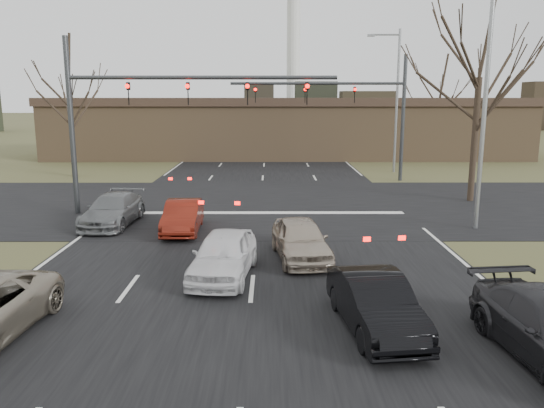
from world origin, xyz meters
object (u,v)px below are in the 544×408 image
at_px(streetlight_right_near, 481,91).
at_px(car_black_hatch, 375,303).
at_px(building, 287,127).
at_px(car_grey_ahead, 113,210).
at_px(streetlight_right_far, 395,94).
at_px(car_silver_ahead, 301,239).
at_px(mast_arm_far, 359,102).
at_px(car_red_ahead, 183,216).
at_px(mast_arm_near, 143,103).
at_px(car_white_sedan, 224,255).

bearing_deg(streetlight_right_near, car_black_hatch, -121.23).
distance_m(building, car_grey_ahead, 28.53).
relative_size(streetlight_right_far, car_grey_ahead, 2.23).
bearing_deg(streetlight_right_near, car_silver_ahead, -150.19).
xyz_separation_m(streetlight_right_near, streetlight_right_far, (0.50, 17.00, 0.00)).
relative_size(building, car_black_hatch, 10.62).
distance_m(streetlight_right_near, streetlight_right_far, 17.01).
bearing_deg(car_black_hatch, car_grey_ahead, 123.79).
height_order(car_black_hatch, car_silver_ahead, car_silver_ahead).
height_order(building, mast_arm_far, mast_arm_far).
xyz_separation_m(building, mast_arm_far, (4.18, -15.00, 2.35)).
relative_size(streetlight_right_near, car_red_ahead, 2.60).
bearing_deg(mast_arm_far, mast_arm_near, -138.78).
bearing_deg(car_black_hatch, mast_arm_near, 115.43).
bearing_deg(car_white_sedan, streetlight_right_far, 72.53).
relative_size(car_white_sedan, car_red_ahead, 1.07).
relative_size(streetlight_right_near, car_black_hatch, 2.51).
bearing_deg(building, car_red_ahead, -99.96).
xyz_separation_m(mast_arm_near, streetlight_right_far, (14.55, 14.00, 0.51)).
height_order(car_grey_ahead, car_red_ahead, car_grey_ahead).
bearing_deg(car_black_hatch, streetlight_right_far, 69.15).
distance_m(mast_arm_near, car_silver_ahead, 10.79).
bearing_deg(building, car_white_sedan, -94.85).
xyz_separation_m(building, car_red_ahead, (-5.00, -28.47, -2.03)).
xyz_separation_m(mast_arm_far, car_silver_ahead, (-4.65, -17.18, -4.33)).
relative_size(car_white_sedan, car_silver_ahead, 1.02).
height_order(building, streetlight_right_near, streetlight_right_near).
bearing_deg(mast_arm_near, car_black_hatch, -57.14).
height_order(mast_arm_far, streetlight_right_near, streetlight_right_near).
distance_m(streetlight_right_far, car_silver_ahead, 23.09).
xyz_separation_m(building, streetlight_right_near, (6.82, -28.00, 2.92)).
bearing_deg(car_red_ahead, streetlight_right_far, 52.87).
height_order(streetlight_right_near, streetlight_right_far, same).
height_order(car_white_sedan, car_silver_ahead, car_white_sedan).
bearing_deg(streetlight_right_near, building, 103.69).
distance_m(streetlight_right_near, car_red_ahead, 12.83).
distance_m(mast_arm_near, streetlight_right_near, 14.38).
bearing_deg(mast_arm_near, mast_arm_far, 41.22).
bearing_deg(car_white_sedan, car_black_hatch, -37.53).
distance_m(building, streetlight_right_near, 28.97).
bearing_deg(car_white_sedan, streetlight_right_near, 38.07).
xyz_separation_m(mast_arm_far, car_white_sedan, (-7.07, -18.97, -4.32)).
height_order(streetlight_right_near, car_white_sedan, streetlight_right_near).
bearing_deg(streetlight_right_far, car_grey_ahead, -133.59).
distance_m(mast_arm_near, car_grey_ahead, 5.05).
bearing_deg(mast_arm_far, car_black_hatch, -98.10).
relative_size(car_red_ahead, car_silver_ahead, 0.95).
relative_size(building, car_silver_ahead, 10.50).
height_order(streetlight_right_far, car_white_sedan, streetlight_right_far).
height_order(building, car_grey_ahead, building).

